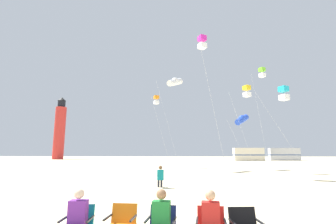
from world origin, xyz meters
TOP-DOWN VIEW (x-y plane):
  - ground at (0.00, 0.00)m, footprint 200.00×200.00m
  - camp_chair_teal at (-1.67, -2.85)m, footprint 0.60×0.61m
  - spectator_teal_chair at (-1.66, -2.98)m, footprint 0.36×0.53m
  - camp_chair_orange at (-0.84, -2.70)m, footprint 0.58×0.59m
  - camp_chair_navy at (-0.03, -2.79)m, footprint 0.59×0.61m
  - spectator_navy_chair at (-0.04, -2.93)m, footprint 0.36×0.52m
  - spectator_red_chair at (0.90, -2.95)m, footprint 0.36×0.52m
  - kite_flyer_standing at (-0.93, 5.46)m, footprint 0.39×0.54m
  - kite_box_cyan at (8.38, 11.71)m, footprint 2.88×2.79m
  - kite_box_lime at (9.72, 20.69)m, footprint 1.63×1.63m
  - kite_box_magenta at (2.00, 12.10)m, footprint 2.16×2.08m
  - kite_box_orange at (-3.44, 23.83)m, footprint 2.43×2.40m
  - kite_tube_white at (-0.68, 18.63)m, footprint 3.01×3.34m
  - kite_tube_blue at (6.93, 20.12)m, footprint 2.84×3.01m
  - kite_box_gold at (6.65, 16.24)m, footprint 2.22×2.22m
  - lighthouse_distant at (-33.41, 54.56)m, footprint 2.80×2.80m
  - rv_van_cream at (14.29, 47.41)m, footprint 6.51×2.53m
  - rv_van_silver at (22.90, 49.82)m, footprint 6.57×2.73m

SIDE VIEW (x-z plane):
  - ground at x=0.00m, z-range 0.00..0.00m
  - camp_chair_teal at x=-1.67m, z-range 0.09..0.91m
  - camp_chair_orange at x=-0.84m, z-range 0.09..0.91m
  - camp_chair_navy at x=-0.03m, z-range 0.09..0.91m
  - spectator_teal_chair at x=-1.66m, z-range 0.03..1.19m
  - spectator_navy_chair at x=-0.04m, z-range 0.03..1.19m
  - spectator_red_chair at x=0.90m, z-range 0.03..1.19m
  - kite_flyer_standing at x=-0.93m, z-range 0.03..1.19m
  - rv_van_cream at x=14.29m, z-range -0.01..2.79m
  - rv_van_silver at x=22.90m, z-range -0.01..2.79m
  - kite_tube_blue at x=6.93m, z-range 2.44..8.73m
  - kite_box_cyan at x=8.38m, z-range 2.98..10.10m
  - lighthouse_distant at x=-33.41m, z-range -0.56..16.24m
  - kite_box_gold at x=6.65m, z-range 3.66..12.16m
  - kite_box_orange at x=-3.44m, z-range 4.13..13.57m
  - kite_tube_white at x=-0.68m, z-range 4.53..15.00m
  - kite_box_lime at x=9.72m, z-range 5.36..17.27m
  - kite_box_magenta at x=2.00m, z-range 5.36..17.29m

